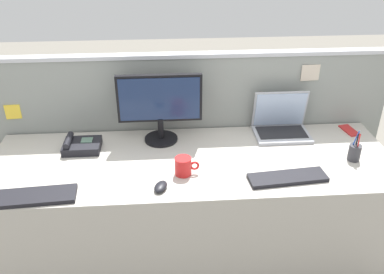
% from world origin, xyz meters
% --- Properties ---
extents(ground_plane, '(10.00, 10.00, 0.00)m').
position_xyz_m(ground_plane, '(0.00, 0.00, 0.00)').
color(ground_plane, slate).
extents(desk, '(2.30, 0.76, 0.71)m').
position_xyz_m(desk, '(0.00, 0.00, 0.35)').
color(desk, '#ADA89E').
rests_on(desk, ground_plane).
extents(cubicle_divider, '(2.57, 0.08, 1.20)m').
position_xyz_m(cubicle_divider, '(-0.00, 0.42, 0.60)').
color(cubicle_divider, gray).
rests_on(cubicle_divider, ground_plane).
extents(desktop_monitor, '(0.50, 0.20, 0.42)m').
position_xyz_m(desktop_monitor, '(-0.18, 0.25, 0.95)').
color(desktop_monitor, black).
rests_on(desktop_monitor, desk).
extents(laptop, '(0.34, 0.24, 0.26)m').
position_xyz_m(laptop, '(0.58, 0.28, 0.78)').
color(laptop, '#9EA0A8').
rests_on(laptop, desk).
extents(desk_phone, '(0.21, 0.17, 0.08)m').
position_xyz_m(desk_phone, '(-0.65, 0.16, 0.74)').
color(desk_phone, black).
rests_on(desk_phone, desk).
extents(keyboard_main, '(0.45, 0.17, 0.02)m').
position_xyz_m(keyboard_main, '(-0.82, -0.30, 0.72)').
color(keyboard_main, black).
rests_on(keyboard_main, desk).
extents(keyboard_spare, '(0.42, 0.16, 0.02)m').
position_xyz_m(keyboard_spare, '(0.48, -0.23, 0.72)').
color(keyboard_spare, black).
rests_on(keyboard_spare, desk).
extents(computer_mouse_right_hand, '(0.09, 0.11, 0.03)m').
position_xyz_m(computer_mouse_right_hand, '(-0.18, -0.27, 0.72)').
color(computer_mouse_right_hand, black).
rests_on(computer_mouse_right_hand, desk).
extents(pen_cup, '(0.07, 0.07, 0.19)m').
position_xyz_m(pen_cup, '(0.91, -0.07, 0.76)').
color(pen_cup, '#333338').
rests_on(pen_cup, desk).
extents(cell_phone_red_case, '(0.09, 0.16, 0.01)m').
position_xyz_m(cell_phone_red_case, '(1.02, 0.27, 0.71)').
color(cell_phone_red_case, '#B22323').
rests_on(cell_phone_red_case, desk).
extents(coffee_mug, '(0.13, 0.09, 0.10)m').
position_xyz_m(coffee_mug, '(-0.06, -0.14, 0.76)').
color(coffee_mug, red).
rests_on(coffee_mug, desk).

